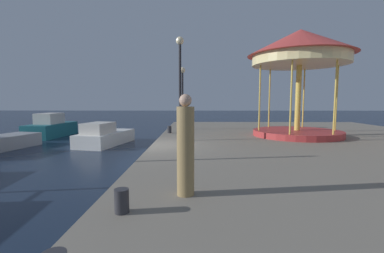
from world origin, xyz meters
The scene contains 10 objects.
ground_plane centered at (0.00, 0.00, 0.00)m, with size 120.00×120.00×0.00m, color #162338.
quay_dock centered at (7.73, 0.00, 0.40)m, with size 15.46×23.83×0.80m, color gray.
motorboat_teal centered at (-8.81, 8.26, 0.66)m, with size 2.09×4.28×1.74m.
motorboat_white centered at (-3.62, 4.69, 0.52)m, with size 2.66×4.41×1.38m.
carousel centered at (7.19, 2.85, 4.88)m, with size 5.28×5.28×5.45m.
lamp_post_near_edge centered at (1.15, 1.19, 3.98)m, with size 0.36×0.36×4.71m.
lamp_post_mid_promenade centered at (1.04, 5.96, 3.54)m, with size 0.36×0.36×3.96m.
bollard_center centered at (0.37, 4.05, 1.00)m, with size 0.24×0.24×0.40m, color #2D2D33.
bollard_north centered at (0.61, -6.68, 1.00)m, with size 0.24×0.24×0.40m, color #2D2D33.
person_near_carousel centered at (1.64, -5.85, 1.73)m, with size 0.34×0.34×1.97m.
Camera 1 is at (1.81, -10.84, 2.65)m, focal length 24.45 mm.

